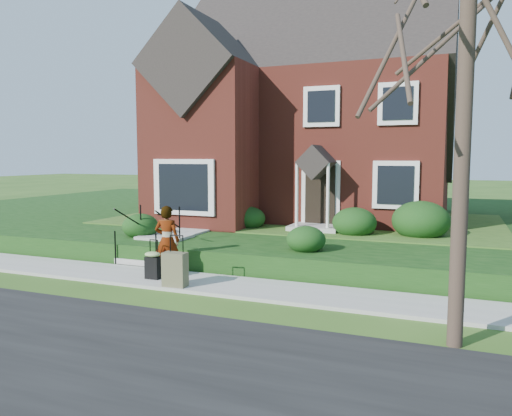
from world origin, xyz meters
The scene contains 11 objects.
ground centered at (0.00, 0.00, 0.00)m, with size 120.00×120.00×0.00m, color #2D5119.
street centered at (0.00, -5.00, 0.01)m, with size 60.00×6.00×0.01m, color black.
sidewalk centered at (0.00, 0.00, 0.04)m, with size 60.00×1.60×0.08m, color #9E9B93.
terrace centered at (4.00, 10.90, 0.30)m, with size 44.00×20.00×0.60m, color #10340E.
walkway centered at (-2.50, 5.00, 0.63)m, with size 1.20×6.00×0.06m, color #9E9B93.
main_house centered at (-0.21, 9.61, 5.26)m, with size 10.40×10.20×9.40m.
front_steps centered at (-2.50, 1.84, 0.47)m, with size 1.40×2.02×1.50m.
foundation_shrubs centered at (0.74, 4.84, 1.10)m, with size 10.07×4.81×1.19m.
woman centered at (-1.16, 0.30, 0.94)m, with size 0.62×0.41×1.71m, color #999999.
suitcase_black centered at (-1.26, -0.19, 0.44)m, with size 0.39×0.32×0.94m.
suitcase_olive centered at (-0.41, -0.60, 0.47)m, with size 0.55×0.32×1.16m.
Camera 1 is at (5.37, -10.07, 2.97)m, focal length 35.00 mm.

